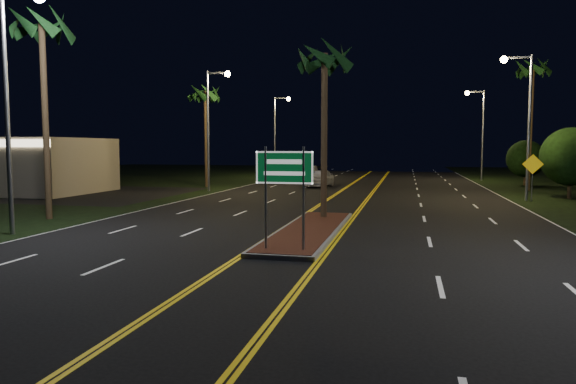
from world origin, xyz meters
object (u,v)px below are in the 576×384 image
(streetlight_left_mid, at_px, (213,116))
(palm_left_near, at_px, (42,28))
(streetlight_right_far, at_px, (479,124))
(car_far, at_px, (308,172))
(streetlight_left_near, at_px, (14,84))
(shrub_far, at_px, (526,159))
(commercial_building, at_px, (0,165))
(warning_sign, at_px, (533,170))
(palm_right_far, at_px, (533,70))
(streetlight_left_far, at_px, (278,127))
(palm_left_far, at_px, (205,94))
(highway_sign, at_px, (284,177))
(car_near, at_px, (319,177))
(median_island, at_px, (309,230))
(shrub_mid, at_px, (571,157))
(streetlight_right_mid, at_px, (523,110))
(palm_median, at_px, (325,58))

(streetlight_left_mid, relative_size, palm_left_near, 0.92)
(streetlight_right_far, bearing_deg, car_far, -167.65)
(streetlight_left_near, xyz_separation_m, shrub_far, (24.41, 32.00, -3.32))
(commercial_building, bearing_deg, streetlight_left_near, -46.10)
(shrub_far, bearing_deg, warning_sign, -100.17)
(streetlight_left_near, distance_m, palm_right_far, 35.16)
(streetlight_left_far, xyz_separation_m, palm_left_far, (-2.19, -16.00, 2.09))
(commercial_building, relative_size, shrub_far, 3.79)
(highway_sign, relative_size, car_far, 0.62)
(commercial_building, distance_m, car_near, 24.80)
(median_island, xyz_separation_m, palm_left_near, (-12.50, 1.00, 8.60))
(palm_left_near, xyz_separation_m, palm_right_far, (25.30, 22.00, 0.46))
(shrub_mid, bearing_deg, streetlight_left_far, 140.90)
(palm_left_near, bearing_deg, streetlight_right_mid, 31.20)
(shrub_far, bearing_deg, commercial_building, -158.09)
(median_island, relative_size, warning_sign, 3.53)
(palm_left_near, xyz_separation_m, car_near, (8.92, 22.53, -7.82))
(streetlight_right_mid, bearing_deg, palm_left_far, 165.63)
(highway_sign, xyz_separation_m, palm_right_far, (12.80, 27.20, 6.74))
(car_near, bearing_deg, streetlight_left_near, -97.81)
(highway_sign, xyz_separation_m, streetlight_left_mid, (-10.61, 21.20, 3.25))
(median_island, relative_size, streetlight_left_far, 1.14)
(shrub_far, bearing_deg, palm_right_far, -99.46)
(streetlight_left_near, distance_m, palm_left_near, 5.36)
(palm_left_near, bearing_deg, median_island, -4.57)
(palm_right_far, relative_size, warning_sign, 3.55)
(streetlight_left_mid, relative_size, car_near, 1.74)
(highway_sign, bearing_deg, palm_median, 90.00)
(palm_left_near, relative_size, shrub_far, 2.47)
(streetlight_right_mid, height_order, streetlight_right_far, same)
(highway_sign, relative_size, streetlight_left_mid, 0.36)
(streetlight_left_mid, bearing_deg, palm_left_near, -96.73)
(streetlight_right_mid, distance_m, palm_right_far, 9.00)
(highway_sign, relative_size, palm_median, 0.39)
(streetlight_left_near, bearing_deg, car_near, 75.15)
(warning_sign, bearing_deg, palm_right_far, 83.89)
(commercial_building, bearing_deg, shrub_far, 21.91)
(highway_sign, distance_m, warning_sign, 22.00)
(streetlight_right_mid, distance_m, streetlight_right_far, 20.00)
(shrub_mid, distance_m, car_near, 18.84)
(streetlight_right_mid, height_order, shrub_far, streetlight_right_mid)
(streetlight_left_near, distance_m, car_near, 27.86)
(shrub_far, bearing_deg, shrub_mid, -89.05)
(streetlight_right_far, distance_m, palm_median, 33.28)
(streetlight_left_mid, height_order, warning_sign, streetlight_left_mid)
(shrub_mid, bearing_deg, streetlight_left_mid, 180.00)
(commercial_building, xyz_separation_m, streetlight_left_mid, (15.39, 4.01, 3.65))
(shrub_far, relative_size, warning_sign, 1.36)
(streetlight_left_mid, bearing_deg, palm_left_far, 118.67)
(palm_left_far, relative_size, warning_sign, 3.03)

